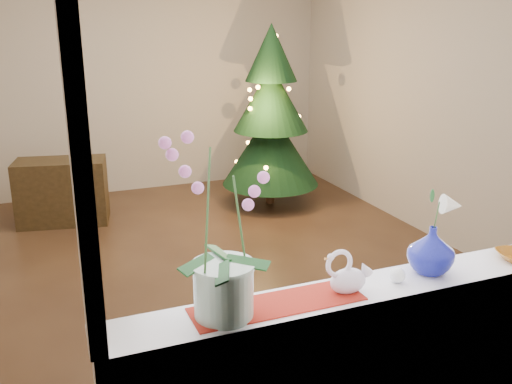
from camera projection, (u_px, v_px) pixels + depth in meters
ground at (202, 268)px, 4.74m from camera, size 5.00×5.00×0.00m
wall_back at (135, 76)px, 6.56m from camera, size 4.50×0.10×2.70m
wall_front at (386, 199)px, 2.13m from camera, size 4.50×0.10×2.70m
wall_right at (436, 92)px, 5.16m from camera, size 0.10×5.00×2.70m
windowsill at (361, 292)px, 2.38m from camera, size 2.20×0.26×0.04m
window_frame at (388, 104)px, 2.06m from camera, size 2.22×0.06×1.60m
runner at (278, 304)px, 2.24m from camera, size 0.70×0.20×0.01m
orchid_pot at (222, 228)px, 2.05m from camera, size 0.28×0.28×0.71m
swan at (348, 272)px, 2.31m from camera, size 0.24×0.18×0.18m
blue_vase at (432, 246)px, 2.49m from camera, size 0.29×0.29×0.25m
lily at (436, 200)px, 2.42m from camera, size 0.14×0.08×0.18m
paperweight at (398, 275)px, 2.42m from camera, size 0.07×0.07×0.07m
xmas_tree at (271, 117)px, 6.15m from camera, size 1.20×1.20×1.95m
side_table at (62, 192)px, 5.72m from camera, size 0.94×0.60×0.65m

